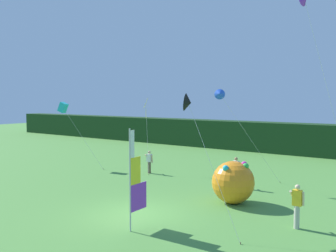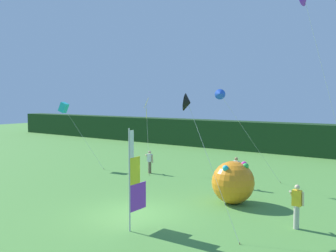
% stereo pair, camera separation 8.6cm
% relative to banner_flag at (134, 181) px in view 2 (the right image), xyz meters
% --- Properties ---
extents(ground_plane, '(120.00, 120.00, 0.00)m').
position_rel_banner_flag_xyz_m(ground_plane, '(-1.21, 1.50, -1.94)').
color(ground_plane, '#518E3D').
extents(distant_treeline, '(80.00, 2.40, 2.90)m').
position_rel_banner_flag_xyz_m(distant_treeline, '(-1.21, 23.78, -0.49)').
color(distant_treeline, '#193819').
rests_on(distant_treeline, ground).
extents(banner_flag, '(0.06, 1.03, 4.04)m').
position_rel_banner_flag_xyz_m(banner_flag, '(0.00, 0.00, 0.00)').
color(banner_flag, '#B7B7BC').
rests_on(banner_flag, ground).
extents(person_near_banner, '(0.55, 0.48, 1.57)m').
position_rel_banner_flag_xyz_m(person_near_banner, '(-6.28, 8.93, -1.10)').
color(person_near_banner, brown).
rests_on(person_near_banner, ground).
extents(person_mid_field, '(0.55, 0.48, 1.78)m').
position_rel_banner_flag_xyz_m(person_mid_field, '(5.23, 3.77, -0.98)').
color(person_mid_field, '#B7B2A3').
rests_on(person_mid_field, ground).
extents(person_far_left, '(0.55, 0.48, 1.79)m').
position_rel_banner_flag_xyz_m(person_far_left, '(0.39, 8.59, -0.98)').
color(person_far_left, '#2D334C').
rests_on(person_far_left, ground).
extents(inflatable_balloon, '(2.11, 2.11, 2.12)m').
position_rel_banner_flag_xyz_m(inflatable_balloon, '(1.63, 5.55, -0.88)').
color(inflatable_balloon, orange).
rests_on(inflatable_balloon, ground).
extents(kite_black_delta_0, '(3.17, 1.43, 5.41)m').
position_rel_banner_flag_xyz_m(kite_black_delta_0, '(1.21, 2.00, 3.07)').
color(kite_black_delta_0, brown).
rests_on(kite_black_delta_0, ground).
extents(kite_blue_delta_1, '(3.44, 2.56, 5.82)m').
position_rel_banner_flag_xyz_m(kite_blue_delta_1, '(-0.93, 9.06, 3.50)').
color(kite_blue_delta_1, brown).
rests_on(kite_blue_delta_1, ground).
extents(kite_yellow_diamond_3, '(1.66, 1.73, 5.27)m').
position_rel_banner_flag_xyz_m(kite_yellow_diamond_3, '(-7.18, 9.71, 2.72)').
color(kite_yellow_diamond_3, brown).
rests_on(kite_yellow_diamond_3, ground).
extents(kite_purple_delta_4, '(2.40, 3.02, 10.29)m').
position_rel_banner_flag_xyz_m(kite_purple_delta_4, '(4.29, 7.59, 7.93)').
color(kite_purple_delta_4, brown).
rests_on(kite_purple_delta_4, ground).
extents(kite_cyan_box_5, '(4.05, 1.00, 4.95)m').
position_rel_banner_flag_xyz_m(kite_cyan_box_5, '(-13.51, 7.43, 2.57)').
color(kite_cyan_box_5, brown).
rests_on(kite_cyan_box_5, ground).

